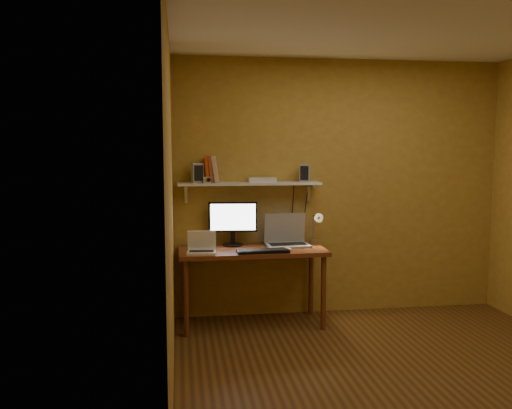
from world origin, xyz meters
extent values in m
cube|color=brown|center=(0.00, 0.00, -0.01)|extent=(3.40, 3.20, 0.02)
cube|color=silver|center=(0.00, 0.00, 2.61)|extent=(3.40, 3.20, 0.02)
cube|color=#B38D36|center=(0.00, 1.61, 1.30)|extent=(3.40, 0.02, 2.60)
cube|color=#B38D36|center=(-1.71, 0.00, 1.30)|extent=(0.02, 3.20, 2.60)
cube|color=maroon|center=(-0.95, 1.28, 0.73)|extent=(1.40, 0.60, 0.04)
cylinder|color=maroon|center=(-1.59, 1.04, 0.35)|extent=(0.05, 0.05, 0.71)
cylinder|color=maroon|center=(-0.31, 1.04, 0.35)|extent=(0.05, 0.05, 0.71)
cylinder|color=maroon|center=(-1.59, 1.52, 0.35)|extent=(0.05, 0.05, 0.71)
cylinder|color=maroon|center=(-0.31, 1.52, 0.35)|extent=(0.05, 0.05, 0.71)
cube|color=silver|center=(-0.95, 1.47, 1.36)|extent=(1.40, 0.25, 0.02)
cube|color=silver|center=(-1.57, 1.58, 1.26)|extent=(0.03, 0.03, 0.18)
cube|color=silver|center=(-0.33, 1.58, 1.26)|extent=(0.03, 0.03, 0.18)
cylinder|color=black|center=(-1.12, 1.47, 0.76)|extent=(0.22, 0.22, 0.01)
cube|color=black|center=(-1.12, 1.47, 0.83)|extent=(0.05, 0.04, 0.15)
cube|color=black|center=(-1.12, 1.47, 1.03)|extent=(0.48, 0.07, 0.29)
cube|color=white|center=(-1.12, 1.46, 1.03)|extent=(0.44, 0.04, 0.26)
cube|color=gray|center=(-0.59, 1.36, 0.76)|extent=(0.43, 0.31, 0.02)
cube|color=black|center=(-0.59, 1.36, 0.77)|extent=(0.36, 0.17, 0.00)
cube|color=gray|center=(-0.60, 1.49, 0.91)|extent=(0.42, 0.06, 0.29)
cube|color=#151F43|center=(-0.60, 1.49, 0.91)|extent=(0.36, 0.05, 0.25)
cube|color=white|center=(-1.44, 1.12, 0.76)|extent=(0.28, 0.20, 0.02)
cube|color=black|center=(-1.44, 1.12, 0.77)|extent=(0.23, 0.12, 0.00)
cube|color=white|center=(-1.44, 1.20, 0.86)|extent=(0.26, 0.07, 0.18)
cube|color=black|center=(-1.44, 1.20, 0.86)|extent=(0.23, 0.05, 0.15)
cube|color=black|center=(-0.88, 1.08, 0.76)|extent=(0.48, 0.17, 0.03)
ellipsoid|color=white|center=(-0.64, 1.13, 0.77)|extent=(0.09, 0.07, 0.03)
cube|color=silver|center=(-0.29, 1.52, 0.74)|extent=(0.05, 0.06, 0.08)
cylinder|color=silver|center=(-0.29, 1.52, 0.89)|extent=(0.02, 0.02, 0.28)
cylinder|color=silver|center=(-0.29, 1.44, 1.03)|extent=(0.01, 0.16, 0.01)
cone|color=silver|center=(-0.29, 1.36, 1.03)|extent=(0.09, 0.09, 0.09)
sphere|color=#FFE0A5|center=(-0.29, 1.34, 1.03)|extent=(0.04, 0.04, 0.04)
cube|color=gray|center=(-1.46, 1.47, 1.47)|extent=(0.12, 0.12, 0.19)
cube|color=gray|center=(-0.40, 1.47, 1.46)|extent=(0.12, 0.12, 0.18)
cube|color=#BC3815|center=(-1.36, 1.49, 1.50)|extent=(0.08, 0.18, 0.26)
cube|color=#943C21|center=(-1.32, 1.49, 1.50)|extent=(0.08, 0.18, 0.26)
cube|color=#BFA88B|center=(-1.28, 1.49, 1.50)|extent=(0.09, 0.18, 0.26)
cube|color=silver|center=(-1.36, 1.42, 1.41)|extent=(0.11, 0.05, 0.06)
cylinder|color=black|center=(-1.36, 1.40, 1.41)|extent=(0.04, 0.03, 0.04)
cube|color=white|center=(-0.83, 1.46, 1.40)|extent=(0.28, 0.19, 0.04)
camera|label=1|loc=(-1.64, -3.78, 1.74)|focal=38.00mm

